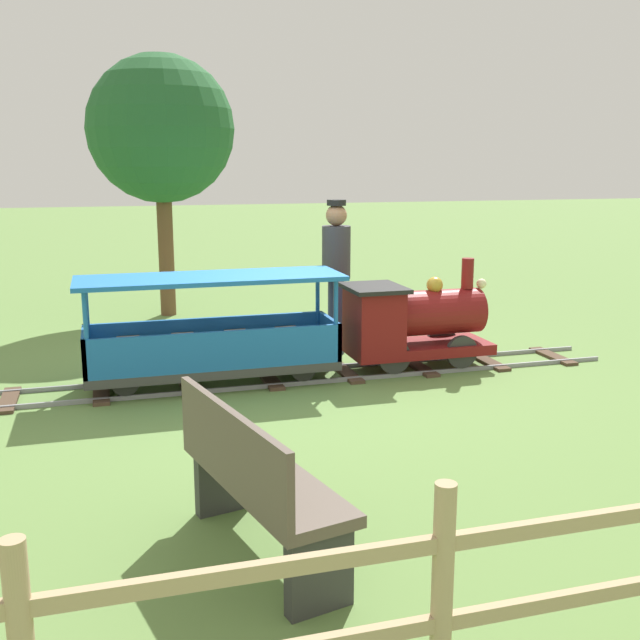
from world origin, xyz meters
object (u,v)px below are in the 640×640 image
object	(u,v)px
locomotive	(412,321)
passenger_car	(213,340)
oak_tree_near	(161,130)
conductor_person	(336,264)
park_bench	(255,481)

from	to	relation	value
locomotive	passenger_car	xyz separation A→B (m)	(0.00, -1.94, -0.06)
passenger_car	oak_tree_near	size ratio (longest dim) A/B	0.70
conductor_person	oak_tree_near	world-z (taller)	oak_tree_near
passenger_car	conductor_person	bearing A→B (deg)	121.01
conductor_person	passenger_car	bearing A→B (deg)	-58.99
passenger_car	conductor_person	distance (m)	1.77
passenger_car	park_bench	distance (m)	3.11
locomotive	oak_tree_near	xyz separation A→B (m)	(-3.42, -2.05, 1.91)
locomotive	park_bench	world-z (taller)	locomotive
passenger_car	park_bench	bearing A→B (deg)	-4.30
locomotive	park_bench	bearing A→B (deg)	-35.05
park_bench	oak_tree_near	world-z (taller)	oak_tree_near
locomotive	passenger_car	bearing A→B (deg)	-90.00
locomotive	passenger_car	world-z (taller)	locomotive
park_bench	passenger_car	bearing A→B (deg)	175.70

